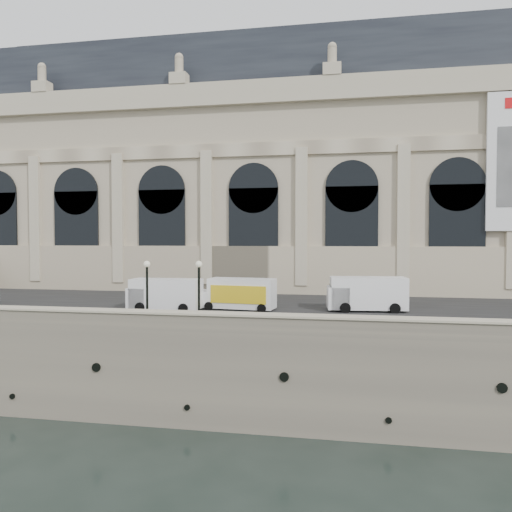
{
  "coord_description": "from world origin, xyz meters",
  "views": [
    {
      "loc": [
        5.64,
        -29.02,
        11.77
      ],
      "look_at": [
        -3.76,
        22.0,
        9.96
      ],
      "focal_mm": 35.0,
      "sensor_mm": 36.0,
      "label": 1
    }
  ],
  "objects_px": {
    "van_b": "(162,295)",
    "lamp_right": "(147,293)",
    "van_c": "(363,294)",
    "lamp_left": "(199,294)",
    "box_truck": "(238,294)"
  },
  "relations": [
    {
      "from": "van_c",
      "to": "van_b",
      "type": "bearing_deg",
      "value": -170.77
    },
    {
      "from": "van_b",
      "to": "lamp_right",
      "type": "bearing_deg",
      "value": -77.68
    },
    {
      "from": "van_c",
      "to": "box_truck",
      "type": "distance_m",
      "value": 10.0
    },
    {
      "from": "van_c",
      "to": "lamp_left",
      "type": "height_order",
      "value": "lamp_left"
    },
    {
      "from": "van_b",
      "to": "lamp_left",
      "type": "bearing_deg",
      "value": -50.9
    },
    {
      "from": "van_b",
      "to": "box_truck",
      "type": "distance_m",
      "value": 6.05
    },
    {
      "from": "van_b",
      "to": "lamp_right",
      "type": "distance_m",
      "value": 6.41
    },
    {
      "from": "lamp_left",
      "to": "lamp_right",
      "type": "distance_m",
      "value": 3.56
    },
    {
      "from": "box_truck",
      "to": "lamp_right",
      "type": "bearing_deg",
      "value": -119.95
    },
    {
      "from": "van_c",
      "to": "lamp_left",
      "type": "xyz_separation_m",
      "value": [
        -10.87,
        -8.62,
        0.75
      ]
    },
    {
      "from": "van_c",
      "to": "box_truck",
      "type": "xyz_separation_m",
      "value": [
        -9.95,
        -1.0,
        -0.11
      ]
    },
    {
      "from": "van_b",
      "to": "lamp_left",
      "type": "height_order",
      "value": "lamp_left"
    },
    {
      "from": "van_c",
      "to": "lamp_right",
      "type": "relative_size",
      "value": 1.48
    },
    {
      "from": "van_b",
      "to": "lamp_right",
      "type": "height_order",
      "value": "lamp_right"
    },
    {
      "from": "lamp_left",
      "to": "van_b",
      "type": "bearing_deg",
      "value": 129.1
    }
  ]
}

